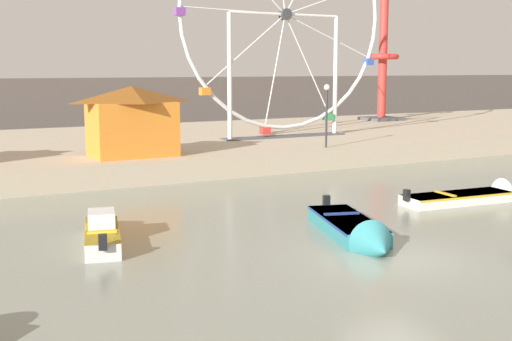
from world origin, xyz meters
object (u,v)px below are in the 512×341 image
(motorboat_pale_grey, at_px, (102,230))
(motorboat_white_red_stripe, at_px, (481,196))
(drop_tower_red_tower, at_px, (383,46))
(ferris_wheel_white_frame, at_px, (285,18))
(promenade_lamp_near, at_px, (327,106))
(motorboat_teal_painted, at_px, (357,232))
(carnival_booth_orange_canopy, at_px, (132,120))

(motorboat_pale_grey, bearing_deg, motorboat_white_red_stripe, -79.81)
(drop_tower_red_tower, bearing_deg, ferris_wheel_white_frame, -150.53)
(motorboat_white_red_stripe, xyz_separation_m, ferris_wheel_white_frame, (0.59, 16.66, 8.15))
(motorboat_white_red_stripe, distance_m, ferris_wheel_white_frame, 18.56)
(promenade_lamp_near, bearing_deg, ferris_wheel_white_frame, 81.68)
(drop_tower_red_tower, xyz_separation_m, promenade_lamp_near, (-14.89, -13.79, -3.77))
(motorboat_teal_painted, bearing_deg, ferris_wheel_white_frame, 172.42)
(drop_tower_red_tower, xyz_separation_m, carnival_booth_orange_canopy, (-25.26, -12.27, -4.27))
(carnival_booth_orange_canopy, distance_m, promenade_lamp_near, 10.49)
(motorboat_pale_grey, bearing_deg, promenade_lamp_near, -42.77)
(motorboat_pale_grey, relative_size, promenade_lamp_near, 1.45)
(carnival_booth_orange_canopy, bearing_deg, motorboat_white_red_stripe, -50.29)
(motorboat_teal_painted, xyz_separation_m, promenade_lamp_near, (8.03, 13.55, 3.07))
(motorboat_teal_painted, distance_m, ferris_wheel_white_frame, 22.83)
(motorboat_pale_grey, height_order, promenade_lamp_near, promenade_lamp_near)
(motorboat_teal_painted, height_order, drop_tower_red_tower, drop_tower_red_tower)
(motorboat_teal_painted, bearing_deg, promenade_lamp_near, 166.37)
(motorboat_teal_painted, relative_size, promenade_lamp_near, 1.65)
(drop_tower_red_tower, bearing_deg, motorboat_white_red_stripe, -120.74)
(motorboat_pale_grey, relative_size, ferris_wheel_white_frame, 0.34)
(drop_tower_red_tower, height_order, carnival_booth_orange_canopy, drop_tower_red_tower)
(motorboat_pale_grey, height_order, motorboat_teal_painted, motorboat_pale_grey)
(drop_tower_red_tower, bearing_deg, motorboat_pale_grey, -141.93)
(motorboat_teal_painted, xyz_separation_m, ferris_wheel_white_frame, (8.89, 19.42, 8.09))
(motorboat_teal_painted, height_order, promenade_lamp_near, promenade_lamp_near)
(carnival_booth_orange_canopy, bearing_deg, motorboat_pale_grey, -113.70)
(motorboat_pale_grey, distance_m, carnival_booth_orange_canopy, 12.35)
(motorboat_white_red_stripe, bearing_deg, ferris_wheel_white_frame, 93.18)
(motorboat_white_red_stripe, relative_size, promenade_lamp_near, 1.81)
(motorboat_pale_grey, xyz_separation_m, promenade_lamp_near, (15.01, 9.63, 3.01))
(ferris_wheel_white_frame, distance_m, promenade_lamp_near, 7.77)
(carnival_booth_orange_canopy, relative_size, promenade_lamp_near, 1.30)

